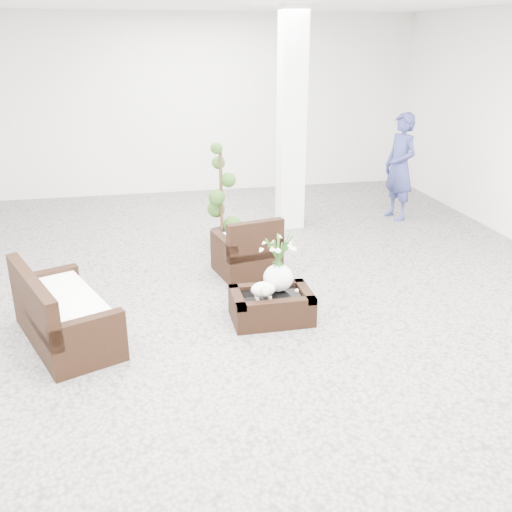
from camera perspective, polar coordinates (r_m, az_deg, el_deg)
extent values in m
plane|color=gray|center=(7.04, -0.17, -4.43)|extent=(11.00, 11.00, 0.00)
cube|color=white|center=(9.44, 3.57, 13.25)|extent=(0.40, 0.40, 3.50)
cube|color=black|center=(6.50, 1.55, -5.14)|extent=(0.90, 0.60, 0.31)
ellipsoid|color=white|center=(6.28, 0.72, -3.50)|extent=(0.28, 0.23, 0.21)
cylinder|color=white|center=(6.52, 4.10, -3.46)|extent=(0.04, 0.04, 0.03)
cube|color=black|center=(7.69, -0.98, 1.18)|extent=(0.91, 0.88, 0.82)
cube|color=black|center=(6.30, -18.58, -4.69)|extent=(1.26, 1.69, 0.82)
imported|color=navy|center=(10.30, 14.22, 8.65)|extent=(0.59, 0.76, 1.85)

